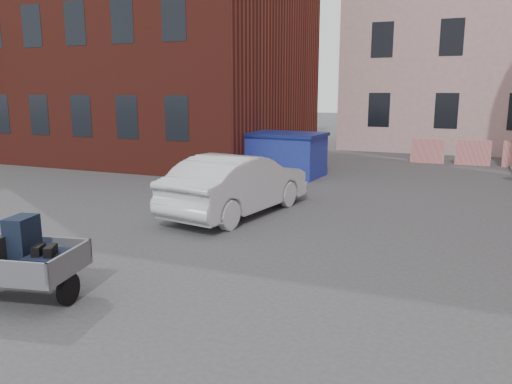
% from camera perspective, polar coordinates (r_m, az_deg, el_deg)
% --- Properties ---
extents(ground, '(120.00, 120.00, 0.00)m').
position_cam_1_polar(ground, '(7.95, -7.97, -9.96)').
color(ground, '#38383A').
rests_on(ground, ground).
extents(far_building, '(6.00, 6.00, 8.00)m').
position_cam_1_polar(far_building, '(37.04, -17.86, 12.67)').
color(far_building, maroon).
rests_on(far_building, ground).
extents(barriers, '(4.70, 0.18, 1.00)m').
position_cam_1_polar(barriers, '(21.48, 23.55, 4.15)').
color(barriers, red).
rests_on(barriers, ground).
extents(trailer, '(1.79, 1.93, 1.20)m').
position_cam_1_polar(trailer, '(7.72, -25.53, -6.91)').
color(trailer, black).
rests_on(trailer, ground).
extents(dumpster, '(3.68, 2.10, 1.49)m').
position_cam_1_polar(dumpster, '(17.43, 1.89, 4.43)').
color(dumpster, '#202F99').
rests_on(dumpster, ground).
extents(silver_car, '(2.22, 4.55, 1.44)m').
position_cam_1_polar(silver_car, '(11.86, -2.07, 0.91)').
color(silver_car, silver).
rests_on(silver_car, ground).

